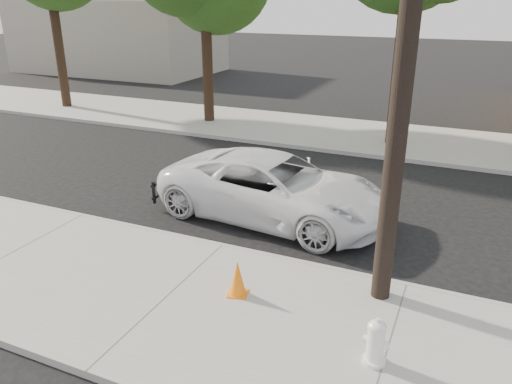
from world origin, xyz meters
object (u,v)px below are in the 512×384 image
Objects in this scene: police_cruiser at (274,188)px; fire_hydrant at (376,343)px; utility_pole at (407,40)px; traffic_cone at (238,278)px.

fire_hydrant is at bearing -137.36° from police_cruiser.
police_cruiser is at bearing 139.71° from utility_pole.
utility_pole is 1.53× the size of police_cruiser.
utility_pole reaches higher than traffic_cone.
fire_hydrant is (0.26, -1.87, -4.19)m from utility_pole.
police_cruiser is at bearing 101.84° from traffic_cone.
utility_pole is 4.97m from traffic_cone.
utility_pole is 12.19× the size of fire_hydrant.
utility_pole reaches higher than fire_hydrant.
fire_hydrant reaches higher than traffic_cone.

